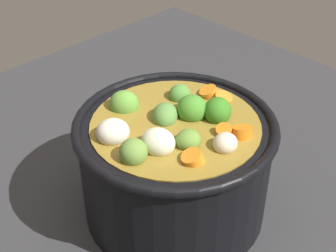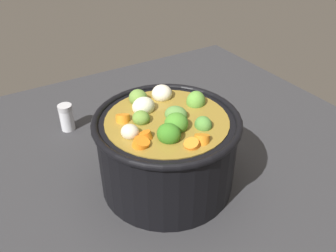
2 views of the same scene
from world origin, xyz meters
TOP-DOWN VIEW (x-y plane):
  - ground_plane at (0.00, 0.00)m, footprint 1.10×1.10m
  - cooking_pot at (-0.00, 0.00)m, footprint 0.27×0.27m
  - salt_shaker at (-0.29, -0.11)m, footprint 0.03×0.03m

SIDE VIEW (x-z plane):
  - ground_plane at x=0.00m, z-range 0.00..0.00m
  - salt_shaker at x=-0.29m, z-range 0.00..0.07m
  - cooking_pot at x=0.00m, z-range -0.01..0.17m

